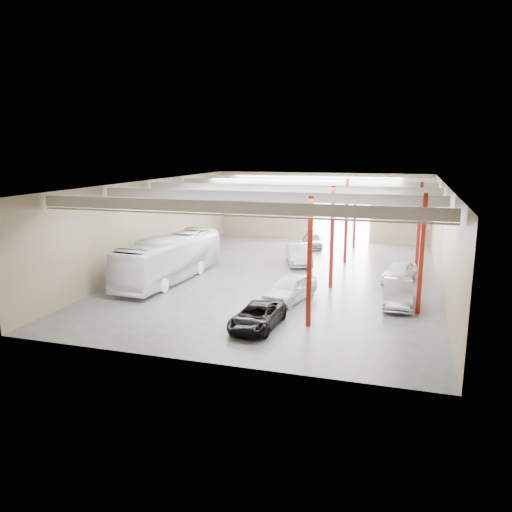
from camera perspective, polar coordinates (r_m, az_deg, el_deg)
The scene contains 8 objects.
depot_shell at distance 37.02m, azimuth 3.68°, elevation 5.27°, with size 22.12×32.12×7.06m.
coach_bus at distance 36.75m, azimuth -9.77°, elevation -0.23°, with size 2.73×11.66×3.25m, color white.
black_sedan at distance 26.83m, azimuth 0.14°, elevation -6.89°, with size 2.12×4.61×1.28m, color black.
car_row_a at distance 31.44m, azimuth 3.89°, elevation -3.71°, with size 1.92×4.77×1.63m, color white.
car_row_b at distance 41.56m, azimuth 4.91°, elevation 0.24°, with size 1.80×5.17×1.70m, color #A7A6AA.
car_row_c at distance 48.87m, azimuth 6.46°, elevation 1.78°, with size 1.86×4.57×1.33m, color slate.
car_right_near at distance 31.75m, azimuth 15.87°, elevation -4.02°, with size 1.70×4.88×1.61m, color #A5A5AA.
car_right_far at distance 37.43m, azimuth 16.08°, elevation -1.72°, with size 1.71×4.25×1.45m, color white.
Camera 1 is at (8.53, -35.30, 9.39)m, focal length 35.00 mm.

